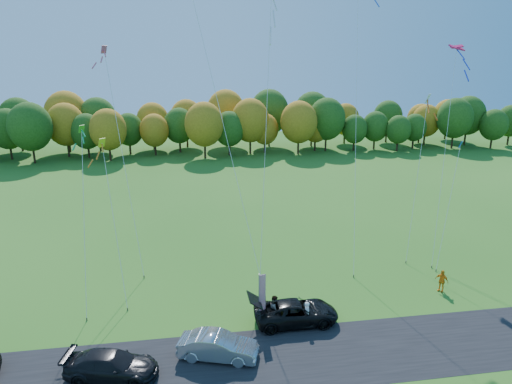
{
  "coord_description": "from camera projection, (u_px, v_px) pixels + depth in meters",
  "views": [
    {
      "loc": [
        -5.02,
        -25.81,
        16.37
      ],
      "look_at": [
        0.0,
        6.0,
        7.0
      ],
      "focal_mm": 32.0,
      "sensor_mm": 36.0,
      "label": 1
    }
  ],
  "objects": [
    {
      "name": "tree_line",
      "position": [
        214.0,
        154.0,
        81.97
      ],
      "size": [
        116.0,
        12.0,
        10.0
      ],
      "primitive_type": null,
      "color": "#1E4711",
      "rests_on": "ground"
    },
    {
      "name": "kite_delta_blue",
      "position": [
        221.0,
        114.0,
        33.13
      ],
      "size": [
        6.41,
        10.63,
        26.03
      ],
      "color": "#4C3F33",
      "rests_on": "ground"
    },
    {
      "name": "kite_parafoil_orange",
      "position": [
        356.0,
        111.0,
        38.76
      ],
      "size": [
        5.74,
        13.73,
        24.71
      ],
      "color": "#4C3F33",
      "rests_on": "ground"
    },
    {
      "name": "ground",
      "position": [
        270.0,
        320.0,
        29.8
      ],
      "size": [
        160.0,
        160.0,
        0.0
      ],
      "primitive_type": "plane",
      "color": "#265F19"
    },
    {
      "name": "kite_delta_red",
      "position": [
        266.0,
        139.0,
        31.96
      ],
      "size": [
        3.33,
        8.56,
        22.27
      ],
      "color": "#4C3F33",
      "rests_on": "ground"
    },
    {
      "name": "person_east",
      "position": [
        442.0,
        281.0,
        33.3
      ],
      "size": [
        0.91,
        1.03,
        1.67
      ],
      "primitive_type": "imported",
      "rotation": [
        0.0,
        0.0,
        -0.93
      ],
      "color": "orange",
      "rests_on": "ground"
    },
    {
      "name": "black_suv",
      "position": [
        296.0,
        312.0,
        29.31
      ],
      "size": [
        5.41,
        2.5,
        1.5
      ],
      "primitive_type": "imported",
      "rotation": [
        0.0,
        0.0,
        1.57
      ],
      "color": "black",
      "rests_on": "ground"
    },
    {
      "name": "kite_diamond_pink",
      "position": [
        124.0,
        161.0,
        35.98
      ],
      "size": [
        3.05,
        6.95,
        17.77
      ],
      "color": "#4C3F33",
      "rests_on": "ground"
    },
    {
      "name": "feather_flag",
      "position": [
        261.0,
        294.0,
        28.7
      ],
      "size": [
        0.47,
        0.17,
        3.59
      ],
      "color": "#999999",
      "rests_on": "ground"
    },
    {
      "name": "person_tailgate_b",
      "position": [
        275.0,
        309.0,
        29.43
      ],
      "size": [
        0.97,
        1.08,
        1.82
      ],
      "primitive_type": "imported",
      "rotation": [
        0.0,
        0.0,
        1.18
      ],
      "color": "gray",
      "rests_on": "ground"
    },
    {
      "name": "kite_diamond_blue_low",
      "position": [
        449.0,
        206.0,
        37.19
      ],
      "size": [
        3.65,
        4.12,
        10.17
      ],
      "color": "#4C3F33",
      "rests_on": "ground"
    },
    {
      "name": "asphalt_strip",
      "position": [
        283.0,
        358.0,
        26.01
      ],
      "size": [
        90.0,
        6.0,
        0.01
      ],
      "primitive_type": "cube",
      "color": "black",
      "rests_on": "ground"
    },
    {
      "name": "kite_parafoil_rainbow",
      "position": [
        445.0,
        151.0,
        39.08
      ],
      "size": [
        6.7,
        8.83,
        18.02
      ],
      "color": "#4C3F33",
      "rests_on": "ground"
    },
    {
      "name": "silver_sedan",
      "position": [
        218.0,
        346.0,
        25.84
      ],
      "size": [
        4.78,
        2.84,
        1.49
      ],
      "primitive_type": "imported",
      "rotation": [
        0.0,
        0.0,
        1.27
      ],
      "color": "#ACACB1",
      "rests_on": "ground"
    },
    {
      "name": "dark_truck_a",
      "position": [
        111.0,
        365.0,
        24.25
      ],
      "size": [
        5.27,
        3.0,
        1.44
      ],
      "primitive_type": "imported",
      "rotation": [
        0.0,
        0.0,
        1.36
      ],
      "color": "black",
      "rests_on": "ground"
    },
    {
      "name": "kite_diamond_green",
      "position": [
        83.0,
        192.0,
        30.19
      ],
      "size": [
        0.88,
        4.95,
        12.41
      ],
      "color": "#4C3F33",
      "rests_on": "ground"
    },
    {
      "name": "kite_diamond_yellow",
      "position": [
        114.0,
        222.0,
        31.67
      ],
      "size": [
        2.1,
        5.55,
        11.34
      ],
      "color": "#4C3F33",
      "rests_on": "ground"
    },
    {
      "name": "kite_diamond_white",
      "position": [
        417.0,
        178.0,
        38.76
      ],
      "size": [
        3.84,
        5.49,
        13.92
      ],
      "color": "#4C3F33",
      "rests_on": "ground"
    },
    {
      "name": "person_tailgate_a",
      "position": [
        307.0,
        314.0,
        28.82
      ],
      "size": [
        0.44,
        0.65,
        1.74
      ],
      "primitive_type": "imported",
      "rotation": [
        0.0,
        0.0,
        1.6
      ],
      "color": "white",
      "rests_on": "ground"
    }
  ]
}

